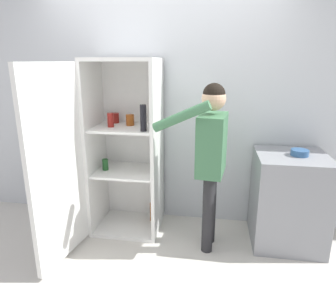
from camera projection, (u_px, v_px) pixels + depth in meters
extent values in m
plane|color=beige|center=(143.00, 267.00, 2.66)|extent=(12.00, 12.00, 0.00)
cube|color=silver|center=(162.00, 108.00, 3.25)|extent=(7.00, 0.06, 2.55)
cube|color=white|center=(129.00, 224.00, 3.32)|extent=(0.69, 0.57, 0.04)
cube|color=white|center=(123.00, 59.00, 2.84)|extent=(0.69, 0.57, 0.04)
cube|color=white|center=(133.00, 141.00, 3.33)|extent=(0.69, 0.03, 1.73)
cube|color=white|center=(96.00, 147.00, 3.13)|extent=(0.03, 0.57, 1.73)
cube|color=white|center=(158.00, 150.00, 3.03)|extent=(0.04, 0.57, 1.73)
cube|color=white|center=(127.00, 171.00, 3.15)|extent=(0.62, 0.50, 0.02)
cube|color=white|center=(125.00, 128.00, 3.02)|extent=(0.62, 0.50, 0.02)
cube|color=white|center=(57.00, 166.00, 2.55)|extent=(0.16, 0.69, 1.73)
cylinder|color=#9E4C19|center=(130.00, 120.00, 3.07)|extent=(0.08, 0.08, 0.11)
cylinder|color=#1E5123|center=(105.00, 165.00, 3.13)|extent=(0.06, 0.06, 0.12)
cylinder|color=black|center=(143.00, 118.00, 2.79)|extent=(0.06, 0.06, 0.25)
cylinder|color=#9E4C19|center=(153.00, 212.00, 3.34)|extent=(0.06, 0.06, 0.21)
cylinder|color=maroon|center=(111.00, 120.00, 2.98)|extent=(0.06, 0.06, 0.14)
cylinder|color=maroon|center=(115.00, 118.00, 3.19)|extent=(0.08, 0.08, 0.10)
cylinder|color=#262628|center=(208.00, 214.00, 2.79)|extent=(0.10, 0.10, 0.77)
cylinder|color=#262628|center=(211.00, 206.00, 2.95)|extent=(0.10, 0.10, 0.77)
cube|color=#3F724C|center=(212.00, 144.00, 2.69)|extent=(0.28, 0.44, 0.54)
sphere|color=#DBAD89|center=(214.00, 99.00, 2.58)|extent=(0.21, 0.21, 0.21)
sphere|color=black|center=(214.00, 94.00, 2.57)|extent=(0.19, 0.19, 0.19)
cylinder|color=#3F724C|center=(181.00, 117.00, 2.47)|extent=(0.51, 0.15, 0.29)
cylinder|color=#3F724C|center=(215.00, 141.00, 2.91)|extent=(0.08, 0.08, 0.51)
cube|color=gray|center=(288.00, 199.00, 2.93)|extent=(0.66, 0.63, 0.91)
cylinder|color=#335B8E|center=(300.00, 153.00, 2.78)|extent=(0.16, 0.16, 0.06)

